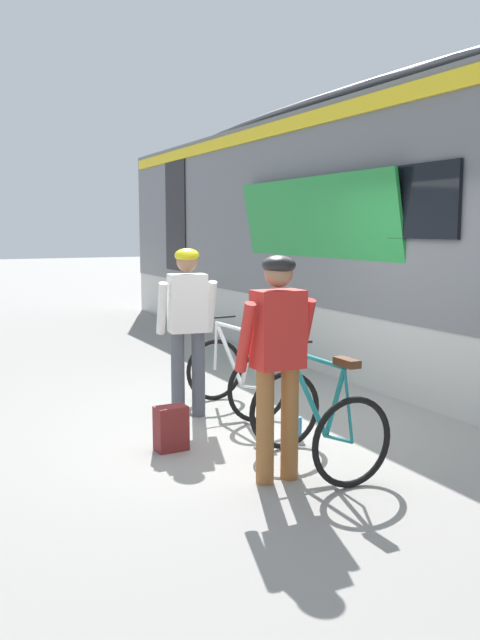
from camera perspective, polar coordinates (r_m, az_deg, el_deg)
ground_plane at (r=6.90m, az=3.12°, el=-8.84°), size 80.00×80.00×0.00m
train_car at (r=9.90m, az=15.10°, el=7.45°), size 3.19×16.51×3.88m
cyclist_near_in_red at (r=5.21m, az=3.19°, el=-2.37°), size 0.61×0.31×1.76m
cyclist_far_in_white at (r=7.03m, az=-4.42°, el=0.24°), size 0.64×0.36×1.76m
bicycle_near_teal at (r=5.69m, az=6.42°, el=-8.29°), size 0.71×1.08×0.99m
bicycle_far_white at (r=7.36m, az=-0.36°, el=-4.57°), size 0.75×1.09×0.99m
backpack_on_platform at (r=6.15m, az=-5.79°, el=-9.01°), size 0.29×0.20×0.40m
water_bottle_near_the_bikes at (r=6.50m, az=4.87°, el=-8.97°), size 0.08×0.08×0.20m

